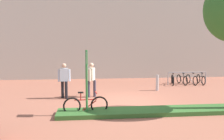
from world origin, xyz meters
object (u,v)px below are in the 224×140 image
Objects in this scene: parking_sign_post at (87,73)px; bike_at_sign at (86,105)px; person_casual_tan at (64,78)px; bike_rack_cluster at (187,79)px; person_shirt_white at (92,78)px; bollard_steel at (157,83)px.

bike_at_sign is at bearing 102.36° from parking_sign_post.
bike_rack_cluster is at bearing 24.45° from person_casual_tan.
parking_sign_post is 1.40× the size of person_casual_tan.
bike_rack_cluster is 7.29m from person_shirt_white.
person_shirt_white reaches higher than bike_rack_cluster.
parking_sign_post is at bearing -77.64° from bike_at_sign.
bike_at_sign is 0.98× the size of person_casual_tan.
parking_sign_post reaches higher than person_casual_tan.
bike_at_sign is (-0.04, 0.17, -1.23)m from parking_sign_post.
bike_rack_cluster is 1.55× the size of person_casual_tan.
person_casual_tan is at bearing 109.26° from parking_sign_post.
parking_sign_post is 3.27m from person_shirt_white.
parking_sign_post is 0.91× the size of bike_rack_cluster.
parking_sign_post is 1.24m from bike_at_sign.
bike_at_sign is at bearing -136.44° from bike_rack_cluster.
person_casual_tan reaches higher than bike_rack_cluster.
person_shirt_white is (-3.80, -1.39, 0.53)m from bollard_steel.
parking_sign_post is 3.28m from person_casual_tan.
bollard_steel is (4.06, 4.59, -1.13)m from parking_sign_post.
parking_sign_post is at bearing -70.74° from person_casual_tan.
bollard_steel is (-2.64, -1.98, 0.10)m from bike_rack_cluster.
person_shirt_white reaches higher than bollard_steel.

